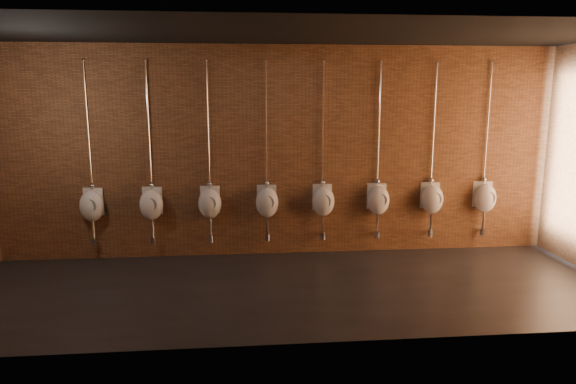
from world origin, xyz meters
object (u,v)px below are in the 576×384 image
urinal_5 (378,199)px  urinal_1 (151,203)px  urinal_2 (210,202)px  urinal_6 (432,198)px  urinal_3 (267,201)px  urinal_4 (323,200)px  urinal_0 (92,204)px  urinal_7 (485,197)px

urinal_5 → urinal_1: bearing=180.0°
urinal_2 → urinal_6: size_ratio=1.00×
urinal_1 → urinal_5: bearing=0.0°
urinal_5 → urinal_2: bearing=180.0°
urinal_3 → urinal_5: bearing=0.0°
urinal_3 → urinal_4: size_ratio=1.00×
urinal_1 → urinal_3: (1.73, 0.00, 0.00)m
urinal_1 → urinal_5: (3.47, 0.00, 0.00)m
urinal_0 → urinal_7: (6.07, 0.00, 0.00)m
urinal_3 → urinal_5: same height
urinal_0 → urinal_1: same height
urinal_5 → urinal_6: (0.87, 0.00, 0.00)m
urinal_1 → urinal_6: 4.33m
urinal_1 → urinal_4: bearing=0.0°
urinal_0 → urinal_7: bearing=0.0°
urinal_4 → urinal_6: bearing=0.0°
urinal_1 → urinal_2: 0.87m
urinal_5 → urinal_7: size_ratio=1.00×
urinal_4 → urinal_5: bearing=0.0°
urinal_0 → urinal_4: size_ratio=1.00×
urinal_3 → urinal_6: (2.60, 0.00, 0.00)m
urinal_5 → urinal_6: 0.87m
urinal_1 → urinal_7: same height
urinal_2 → urinal_4: bearing=0.0°
urinal_2 → urinal_7: size_ratio=1.00×
urinal_3 → urinal_5: (1.73, 0.00, 0.00)m
urinal_0 → urinal_5: 4.33m
urinal_1 → urinal_5: same height
urinal_2 → urinal_7: 4.33m
urinal_4 → urinal_7: (2.60, 0.00, 0.00)m
urinal_2 → urinal_5: size_ratio=1.00×
urinal_5 → urinal_6: bearing=0.0°
urinal_3 → urinal_6: size_ratio=1.00×
urinal_1 → urinal_3: same height
urinal_6 → urinal_0: bearing=180.0°
urinal_4 → urinal_5: (0.87, 0.00, 0.00)m
urinal_6 → urinal_7: (0.87, 0.00, 0.00)m
urinal_3 → urinal_5: 1.73m
urinal_6 → urinal_1: bearing=180.0°
urinal_6 → urinal_5: bearing=180.0°
urinal_3 → urinal_2: bearing=180.0°
urinal_0 → urinal_5: same height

